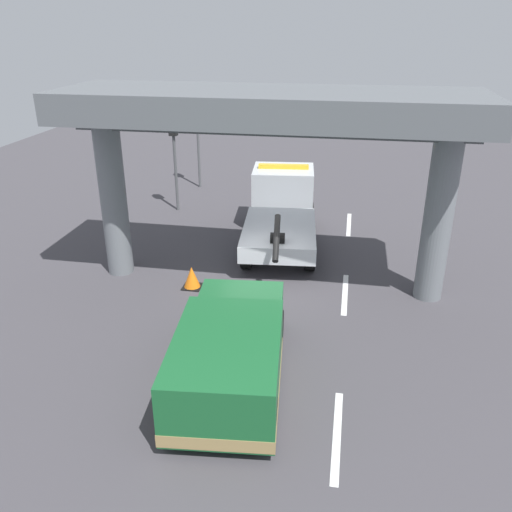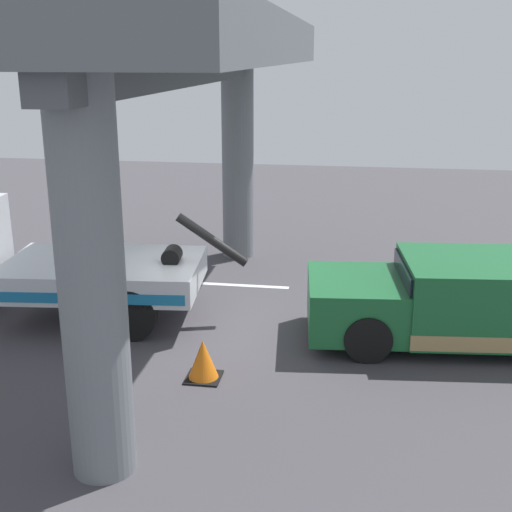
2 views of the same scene
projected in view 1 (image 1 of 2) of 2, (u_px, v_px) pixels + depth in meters
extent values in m
cube|color=#423F44|center=(265.00, 289.00, 16.27)|extent=(60.00, 40.00, 0.10)
cube|color=silver|center=(337.00, 435.00, 10.47)|extent=(2.60, 0.16, 0.01)
cube|color=silver|center=(345.00, 294.00, 15.86)|extent=(2.60, 0.16, 0.01)
cube|color=silver|center=(349.00, 224.00, 21.25)|extent=(2.60, 0.16, 0.01)
cube|color=silver|center=(279.00, 234.00, 17.81)|extent=(4.05, 2.76, 0.55)
cube|color=silver|center=(283.00, 189.00, 20.62)|extent=(2.26, 2.49, 1.65)
cube|color=black|center=(284.00, 176.00, 21.03)|extent=(0.27, 2.20, 0.66)
cube|color=#196B9E|center=(244.00, 235.00, 17.94)|extent=(3.63, 0.37, 0.20)
cylinder|color=black|center=(276.00, 238.00, 15.52)|extent=(1.42, 0.31, 1.07)
cylinder|color=black|center=(278.00, 238.00, 16.39)|extent=(0.40, 0.48, 0.36)
cube|color=yellow|center=(284.00, 166.00, 20.25)|extent=(0.42, 1.93, 0.16)
cylinder|color=black|center=(256.00, 214.00, 20.91)|extent=(1.03, 0.41, 1.00)
cylinder|color=black|center=(309.00, 215.00, 20.75)|extent=(1.03, 0.41, 1.00)
cylinder|color=black|center=(246.00, 253.00, 17.37)|extent=(1.03, 0.41, 1.00)
cylinder|color=black|center=(310.00, 256.00, 17.21)|extent=(1.03, 0.41, 1.00)
cube|color=#195B2D|center=(227.00, 366.00, 11.04)|extent=(3.65, 2.52, 1.35)
cube|color=#195B2D|center=(241.00, 312.00, 13.48)|extent=(1.92, 2.27, 0.95)
cube|color=black|center=(236.00, 312.00, 12.50)|extent=(0.25, 1.93, 0.59)
cube|color=#9E8451|center=(227.00, 385.00, 11.24)|extent=(3.67, 2.54, 0.28)
cylinder|color=black|center=(203.00, 323.00, 13.53)|extent=(0.86, 0.36, 0.84)
cylinder|color=black|center=(278.00, 326.00, 13.38)|extent=(0.86, 0.36, 0.84)
cylinder|color=black|center=(173.00, 413.00, 10.44)|extent=(0.86, 0.36, 0.84)
cylinder|color=black|center=(270.00, 418.00, 10.30)|extent=(0.86, 0.36, 0.84)
cylinder|color=slate|center=(113.00, 198.00, 16.30)|extent=(0.81, 0.81, 4.96)
cylinder|color=slate|center=(438.00, 217.00, 14.73)|extent=(0.81, 0.81, 4.96)
cube|color=#5B5F63|center=(269.00, 106.00, 14.34)|extent=(3.60, 11.63, 0.83)
cube|color=#4A4E52|center=(268.00, 128.00, 14.58)|extent=(0.50, 11.23, 0.36)
cylinder|color=#515456|center=(176.00, 174.00, 22.23)|extent=(0.12, 0.12, 3.20)
cube|color=black|center=(173.00, 124.00, 21.40)|extent=(0.28, 0.32, 0.90)
sphere|color=#360605|center=(174.00, 116.00, 21.42)|extent=(0.18, 0.18, 0.18)
sphere|color=gold|center=(174.00, 124.00, 21.54)|extent=(0.18, 0.18, 0.18)
sphere|color=black|center=(174.00, 131.00, 21.66)|extent=(0.18, 0.18, 0.18)
cylinder|color=#515456|center=(199.00, 150.00, 25.28)|extent=(0.12, 0.12, 3.68)
cube|color=black|center=(196.00, 100.00, 24.34)|extent=(0.28, 0.32, 0.90)
sphere|color=#360605|center=(197.00, 93.00, 24.36)|extent=(0.18, 0.18, 0.18)
sphere|color=gold|center=(197.00, 100.00, 24.49)|extent=(0.18, 0.18, 0.18)
sphere|color=black|center=(198.00, 106.00, 24.61)|extent=(0.18, 0.18, 0.18)
cone|color=orange|center=(192.00, 277.00, 16.13)|extent=(0.52, 0.52, 0.68)
cube|color=black|center=(192.00, 287.00, 16.26)|extent=(0.57, 0.57, 0.03)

